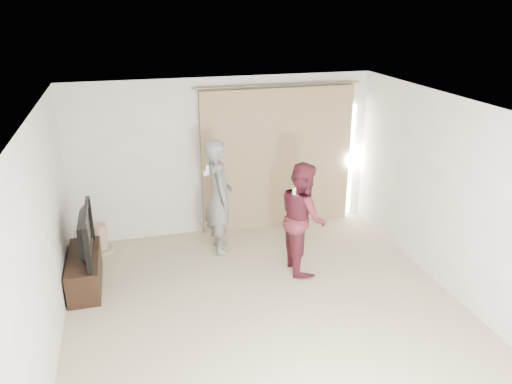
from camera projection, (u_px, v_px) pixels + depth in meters
floor at (272, 319)px, 6.21m from camera, size 5.50×5.50×0.00m
wall_back at (224, 156)px, 8.22m from camera, size 5.00×0.04×2.60m
wall_left at (41, 251)px, 5.13m from camera, size 0.04×5.50×2.60m
ceiling at (275, 113)px, 5.27m from camera, size 5.00×5.50×0.01m
curtain at (278, 159)px, 8.41m from camera, size 2.80×0.11×2.46m
tv_console at (85, 271)px, 6.87m from camera, size 0.41×1.19×0.46m
tv at (80, 234)px, 6.67m from camera, size 0.15×1.13×0.65m
scratching_post at (101, 241)px, 7.80m from camera, size 0.35×0.35×0.47m
person_man at (219, 197)px, 7.63m from camera, size 0.44×0.66×1.80m
person_woman at (303, 217)px, 7.12m from camera, size 0.65×0.82×1.63m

